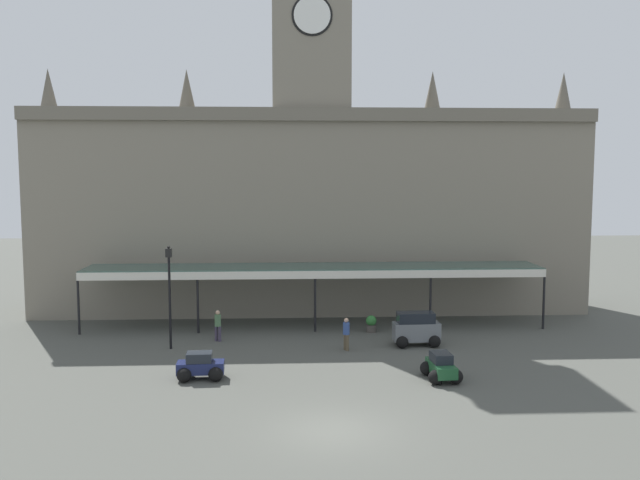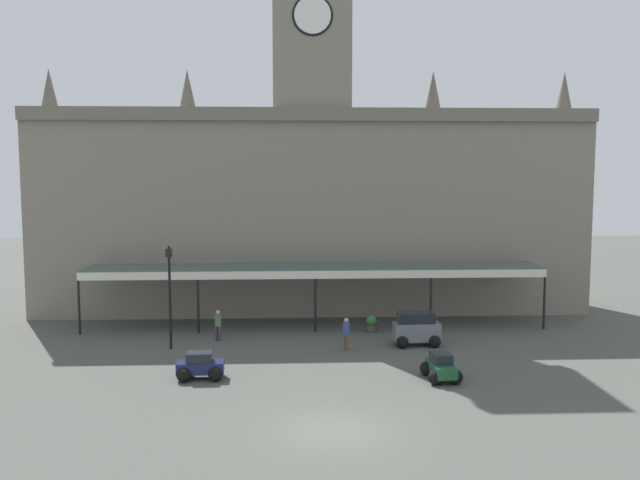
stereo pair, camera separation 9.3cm
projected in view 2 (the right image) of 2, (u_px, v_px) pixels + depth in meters
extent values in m
plane|color=#4C4E47|center=(332.00, 431.00, 23.82)|extent=(140.00, 140.00, 0.00)
cube|color=gray|center=(311.00, 212.00, 44.14)|extent=(35.02, 5.41, 12.89)
cube|color=#6C6558|center=(313.00, 114.00, 40.69)|extent=(35.02, 0.30, 0.80)
cube|color=gray|center=(311.00, 41.00, 43.04)|extent=(4.80, 4.80, 8.84)
cylinder|color=white|center=(313.00, 15.00, 40.48)|extent=(2.20, 0.12, 2.20)
cylinder|color=black|center=(313.00, 15.00, 40.52)|extent=(2.46, 0.06, 2.46)
cone|color=#5F594E|center=(49.00, 89.00, 42.58)|extent=(1.10, 1.10, 2.60)
cone|color=#5F594E|center=(187.00, 90.00, 42.98)|extent=(1.10, 1.10, 2.60)
cone|color=#5F594E|center=(433.00, 92.00, 43.72)|extent=(1.10, 1.10, 2.60)
cone|color=#5F594E|center=(564.00, 92.00, 44.13)|extent=(1.10, 1.10, 2.60)
cube|color=#38564C|center=(314.00, 267.00, 39.57)|extent=(26.38, 3.20, 0.16)
cube|color=silver|center=(315.00, 275.00, 38.00)|extent=(26.38, 0.12, 0.44)
cylinder|color=black|center=(79.00, 304.00, 37.69)|extent=(0.14, 0.14, 3.40)
cylinder|color=black|center=(198.00, 303.00, 38.00)|extent=(0.14, 0.14, 3.40)
cylinder|color=black|center=(315.00, 302.00, 38.31)|extent=(0.14, 0.14, 3.40)
cylinder|color=black|center=(431.00, 301.00, 38.62)|extent=(0.14, 0.14, 3.40)
cylinder|color=black|center=(544.00, 300.00, 38.93)|extent=(0.14, 0.14, 3.40)
cube|color=#1E512D|center=(441.00, 368.00, 29.57)|extent=(1.02, 2.11, 0.50)
cube|color=#1E232B|center=(441.00, 357.00, 29.57)|extent=(0.87, 1.15, 0.42)
sphere|color=black|center=(456.00, 377.00, 28.97)|extent=(0.64, 0.64, 0.64)
sphere|color=black|center=(436.00, 377.00, 28.87)|extent=(0.64, 0.64, 0.64)
sphere|color=black|center=(446.00, 368.00, 30.31)|extent=(0.64, 0.64, 0.64)
sphere|color=black|center=(427.00, 368.00, 30.21)|extent=(0.64, 0.64, 0.64)
cube|color=slate|center=(417.00, 332.00, 35.31)|extent=(2.44, 1.05, 0.95)
cube|color=#1E232B|center=(416.00, 318.00, 35.23)|extent=(1.94, 0.98, 0.55)
sphere|color=black|center=(430.00, 337.00, 35.90)|extent=(0.64, 0.64, 0.64)
sphere|color=black|center=(435.00, 342.00, 34.96)|extent=(0.64, 0.64, 0.64)
sphere|color=black|center=(399.00, 338.00, 35.75)|extent=(0.64, 0.64, 0.64)
sphere|color=black|center=(402.00, 342.00, 34.81)|extent=(0.64, 0.64, 0.64)
cube|color=#19214C|center=(200.00, 367.00, 29.70)|extent=(2.09, 0.97, 0.50)
cube|color=#1E232B|center=(199.00, 357.00, 29.65)|extent=(1.14, 0.85, 0.42)
sphere|color=black|center=(217.00, 368.00, 30.22)|extent=(0.64, 0.64, 0.64)
sphere|color=black|center=(215.00, 374.00, 29.35)|extent=(0.64, 0.64, 0.64)
sphere|color=black|center=(186.00, 369.00, 30.09)|extent=(0.64, 0.64, 0.64)
sphere|color=black|center=(184.00, 375.00, 29.22)|extent=(0.64, 0.64, 0.64)
cylinder|color=#3F384C|center=(220.00, 334.00, 36.25)|extent=(0.17, 0.17, 0.82)
cylinder|color=#3F384C|center=(216.00, 333.00, 36.34)|extent=(0.17, 0.17, 0.82)
cylinder|color=#4C724C|center=(218.00, 320.00, 36.22)|extent=(0.34, 0.34, 0.62)
sphere|color=tan|center=(218.00, 313.00, 36.18)|extent=(0.23, 0.23, 0.23)
cylinder|color=brown|center=(345.00, 342.00, 34.55)|extent=(0.17, 0.17, 0.82)
cylinder|color=brown|center=(347.00, 343.00, 34.35)|extent=(0.17, 0.17, 0.82)
cylinder|color=#334C8C|center=(346.00, 328.00, 34.37)|extent=(0.34, 0.34, 0.62)
sphere|color=tan|center=(346.00, 320.00, 34.33)|extent=(0.23, 0.23, 0.23)
cylinder|color=black|center=(170.00, 303.00, 34.55)|extent=(0.13, 0.13, 4.75)
cube|color=black|center=(169.00, 253.00, 34.28)|extent=(0.30, 0.30, 0.44)
sphere|color=black|center=(169.00, 247.00, 34.25)|extent=(0.14, 0.14, 0.14)
cylinder|color=#47423D|center=(371.00, 329.00, 38.31)|extent=(0.56, 0.56, 0.42)
sphere|color=#2E7131|center=(371.00, 321.00, 38.27)|extent=(0.60, 0.60, 0.60)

